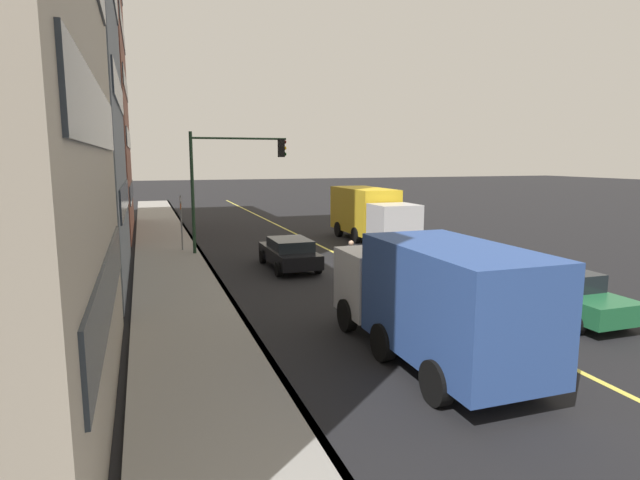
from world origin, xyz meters
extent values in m
plane|color=black|center=(0.00, 0.00, 0.00)|extent=(200.00, 200.00, 0.00)
cube|color=gray|center=(0.00, 7.99, 0.07)|extent=(80.00, 3.19, 0.15)
cube|color=slate|center=(0.00, 6.48, 0.07)|extent=(80.00, 0.16, 0.15)
cube|color=#D8CC4C|center=(0.00, 0.00, 0.01)|extent=(80.00, 0.16, 0.01)
cube|color=#262D38|center=(-9.68, 9.75, 2.43)|extent=(8.91, 0.06, 1.10)
cube|color=#262D38|center=(-9.68, 9.75, 5.48)|extent=(8.91, 0.06, 1.10)
cube|color=#262D38|center=(2.03, 9.75, 3.21)|extent=(9.26, 0.06, 1.10)
cube|color=#262D38|center=(2.03, 9.75, 7.23)|extent=(9.26, 0.06, 1.10)
cube|color=brown|center=(15.99, 15.19, 9.26)|extent=(12.47, 10.82, 18.52)
cube|color=#262D38|center=(15.99, 9.75, 2.65)|extent=(10.47, 0.06, 1.10)
cube|color=#262D38|center=(15.99, 9.75, 5.95)|extent=(10.47, 0.06, 1.10)
cube|color=#262D38|center=(15.99, 9.75, 9.26)|extent=(10.47, 0.06, 1.10)
cube|color=#262D38|center=(15.99, 9.75, 12.57)|extent=(10.47, 0.06, 1.10)
cube|color=black|center=(1.71, 3.19, 0.59)|extent=(4.46, 1.72, 0.57)
cube|color=black|center=(1.48, 3.19, 1.10)|extent=(2.22, 1.58, 0.46)
cylinder|color=black|center=(3.18, 4.02, 0.30)|extent=(0.60, 0.22, 0.60)
cylinder|color=black|center=(3.18, 2.35, 0.30)|extent=(0.60, 0.22, 0.60)
cylinder|color=black|center=(0.24, 4.02, 0.30)|extent=(0.60, 0.22, 0.60)
cylinder|color=black|center=(0.24, 2.35, 0.30)|extent=(0.60, 0.22, 0.60)
cube|color=#1E6038|center=(-7.60, -2.71, 0.60)|extent=(4.66, 1.71, 0.60)
cube|color=black|center=(-7.41, -2.71, 1.16)|extent=(2.44, 1.57, 0.52)
cylinder|color=black|center=(-9.14, -3.54, 0.30)|extent=(0.60, 0.22, 0.60)
cylinder|color=black|center=(-9.14, -1.87, 0.30)|extent=(0.60, 0.22, 0.60)
cylinder|color=black|center=(-6.07, -3.54, 0.30)|extent=(0.60, 0.22, 0.60)
cylinder|color=black|center=(-6.07, -1.87, 0.30)|extent=(0.60, 0.22, 0.60)
cube|color=silver|center=(4.42, -3.27, 1.42)|extent=(2.17, 2.23, 1.94)
cube|color=gold|center=(8.37, -3.27, 1.74)|extent=(5.43, 2.23, 2.57)
cylinder|color=black|center=(4.42, -4.34, 0.45)|extent=(0.90, 0.28, 0.90)
cylinder|color=black|center=(4.42, -2.20, 0.45)|extent=(0.90, 0.28, 0.90)
cylinder|color=black|center=(9.72, -4.34, 0.45)|extent=(0.90, 0.28, 0.90)
cylinder|color=black|center=(9.72, -2.20, 0.45)|extent=(0.90, 0.28, 0.90)
cylinder|color=black|center=(7.01, -4.34, 0.45)|extent=(0.90, 0.28, 0.90)
cylinder|color=black|center=(7.01, -2.20, 0.45)|extent=(0.90, 0.28, 0.90)
cube|color=silver|center=(-6.86, 2.80, 1.34)|extent=(1.89, 2.29, 1.77)
cube|color=#2D4C93|center=(-10.32, 2.80, 1.67)|extent=(4.71, 2.29, 2.44)
cylinder|color=black|center=(-6.86, 3.89, 0.45)|extent=(0.90, 0.28, 0.90)
cylinder|color=black|center=(-6.86, 1.70, 0.45)|extent=(0.90, 0.28, 0.90)
cylinder|color=black|center=(-11.50, 3.89, 0.45)|extent=(0.90, 0.28, 0.90)
cylinder|color=black|center=(-11.50, 1.70, 0.45)|extent=(0.90, 0.28, 0.90)
cylinder|color=black|center=(-9.14, 3.89, 0.45)|extent=(0.90, 0.28, 0.90)
cylinder|color=black|center=(-9.14, 1.70, 0.45)|extent=(0.90, 0.28, 0.90)
cylinder|color=#262D4C|center=(-1.23, 1.43, 0.39)|extent=(0.14, 0.14, 0.77)
cylinder|color=#262D4C|center=(-1.03, 1.43, 0.39)|extent=(0.14, 0.14, 0.77)
cube|color=#262628|center=(-1.13, 1.43, 1.06)|extent=(0.38, 0.23, 0.58)
sphere|color=tan|center=(-1.13, 1.43, 1.45)|extent=(0.21, 0.21, 0.21)
cube|color=black|center=(-1.13, 1.26, 1.09)|extent=(0.26, 0.17, 0.34)
cylinder|color=#1E3823|center=(5.96, 6.80, 3.00)|extent=(0.16, 0.16, 6.01)
cylinder|color=#1E3823|center=(5.96, 4.45, 5.71)|extent=(0.10, 4.68, 0.10)
cube|color=black|center=(5.96, 2.36, 5.26)|extent=(0.28, 0.30, 0.90)
sphere|color=#360605|center=(5.96, 2.18, 5.56)|extent=(0.18, 0.18, 0.18)
sphere|color=gold|center=(5.96, 2.18, 5.26)|extent=(0.18, 0.18, 0.18)
sphere|color=black|center=(5.96, 2.18, 4.96)|extent=(0.18, 0.18, 0.18)
cylinder|color=slate|center=(7.10, 7.30, 1.46)|extent=(0.08, 0.08, 2.91)
cube|color=white|center=(7.10, 7.32, 2.71)|extent=(0.60, 0.02, 0.20)
cube|color=#DB5919|center=(7.10, 7.32, 2.36)|extent=(0.44, 0.02, 0.28)
camera|label=1|loc=(-19.72, 9.08, 4.73)|focal=29.13mm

